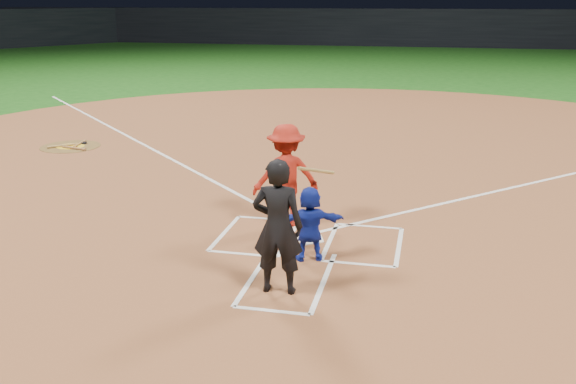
% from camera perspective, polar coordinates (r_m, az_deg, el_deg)
% --- Properties ---
extents(ground, '(120.00, 120.00, 0.00)m').
position_cam_1_polar(ground, '(11.52, 1.90, -4.29)').
color(ground, '#154B12').
rests_on(ground, ground).
extents(home_plate_dirt, '(28.00, 28.00, 0.01)m').
position_cam_1_polar(home_plate_dirt, '(17.19, 5.66, 2.84)').
color(home_plate_dirt, brown).
rests_on(home_plate_dirt, ground).
extents(stadium_wall_far, '(80.00, 1.20, 3.20)m').
position_cam_1_polar(stadium_wall_far, '(58.65, 11.02, 14.14)').
color(stadium_wall_far, black).
rests_on(stadium_wall_far, ground).
extents(home_plate, '(0.60, 0.60, 0.02)m').
position_cam_1_polar(home_plate, '(11.51, 1.90, -4.20)').
color(home_plate, white).
rests_on(home_plate, home_plate_dirt).
extents(on_deck_circle, '(1.70, 1.70, 0.01)m').
position_cam_1_polar(on_deck_circle, '(19.68, -18.78, 3.85)').
color(on_deck_circle, brown).
rests_on(on_deck_circle, home_plate_dirt).
extents(on_deck_logo, '(0.80, 0.80, 0.00)m').
position_cam_1_polar(on_deck_logo, '(19.68, -18.78, 3.87)').
color(on_deck_logo, yellow).
rests_on(on_deck_logo, on_deck_circle).
extents(on_deck_bat_a, '(0.18, 0.84, 0.06)m').
position_cam_1_polar(on_deck_bat_a, '(19.80, -18.04, 4.11)').
color(on_deck_bat_a, olive).
rests_on(on_deck_bat_a, on_deck_circle).
extents(on_deck_bat_b, '(0.63, 0.64, 0.06)m').
position_cam_1_polar(on_deck_bat_b, '(19.69, -19.43, 3.91)').
color(on_deck_bat_b, olive).
rests_on(on_deck_bat_b, on_deck_circle).
extents(on_deck_bat_c, '(0.83, 0.24, 0.06)m').
position_cam_1_polar(on_deck_bat_c, '(19.27, -18.47, 3.73)').
color(on_deck_bat_c, brown).
rests_on(on_deck_bat_c, on_deck_circle).
extents(bat_weight_donut, '(0.19, 0.19, 0.05)m').
position_cam_1_polar(bat_weight_donut, '(19.90, -17.70, 4.18)').
color(bat_weight_donut, black).
rests_on(bat_weight_donut, on_deck_circle).
extents(catcher, '(1.22, 0.71, 1.25)m').
position_cam_1_polar(catcher, '(10.46, 1.95, -2.82)').
color(catcher, '#1325A1').
rests_on(catcher, home_plate_dirt).
extents(umpire, '(0.76, 0.52, 2.02)m').
position_cam_1_polar(umpire, '(9.19, -0.92, -3.10)').
color(umpire, black).
rests_on(umpire, home_plate_dirt).
extents(chalk_markings, '(28.35, 17.32, 0.01)m').
position_cam_1_polar(chalk_markings, '(16.50, 5.35, 2.28)').
color(chalk_markings, white).
rests_on(chalk_markings, home_plate_dirt).
extents(batter_at_plate, '(1.61, 1.16, 1.94)m').
position_cam_1_polar(batter_at_plate, '(11.97, -0.17, 1.48)').
color(batter_at_plate, '#A51E12').
rests_on(batter_at_plate, home_plate_dirt).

